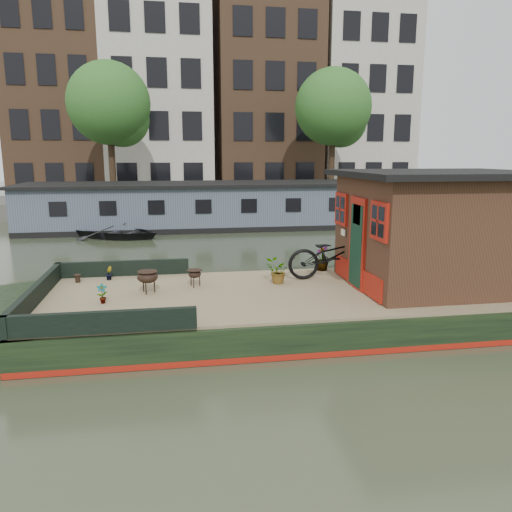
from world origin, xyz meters
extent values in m
plane|color=#26311F|center=(0.00, 0.00, 0.00)|extent=(120.00, 120.00, 0.00)
cube|color=black|center=(0.00, 0.00, 0.30)|extent=(12.00, 4.00, 0.60)
cylinder|color=black|center=(-6.00, 0.00, 0.30)|extent=(4.00, 4.00, 0.60)
cube|color=#9C190E|center=(0.00, 0.00, 0.06)|extent=(12.02, 4.02, 0.10)
cube|color=#897D54|center=(0.00, 0.00, 0.62)|extent=(11.80, 3.80, 0.05)
cube|color=black|center=(-5.92, 0.00, 0.82)|extent=(0.12, 4.00, 0.35)
cube|color=black|center=(-4.50, 1.92, 0.82)|extent=(3.00, 0.12, 0.35)
cube|color=black|center=(-4.50, -1.92, 0.82)|extent=(3.00, 0.12, 0.35)
cube|color=black|center=(2.20, 0.00, 1.80)|extent=(3.50, 3.00, 2.30)
cube|color=black|center=(2.20, 0.00, 3.01)|extent=(4.00, 3.50, 0.12)
cube|color=#9C190E|center=(0.42, 0.00, 1.60)|extent=(0.06, 0.80, 1.90)
cube|color=black|center=(0.40, 0.00, 1.55)|extent=(0.04, 0.64, 1.70)
cube|color=#9C190E|center=(0.42, -1.05, 2.20)|extent=(0.06, 0.72, 0.72)
cube|color=#9C190E|center=(0.42, 1.05, 2.20)|extent=(0.06, 0.72, 0.72)
imported|color=black|center=(0.20, 0.88, 1.19)|extent=(2.07, 0.77, 1.08)
imported|color=#9F552D|center=(-4.69, -0.28, 0.84)|extent=(0.22, 0.17, 0.39)
imported|color=brown|center=(-4.78, 1.57, 0.80)|extent=(0.15, 0.18, 0.30)
imported|color=brown|center=(-1.13, 0.63, 0.92)|extent=(0.53, 0.48, 0.54)
imported|color=brown|center=(0.20, 1.70, 0.95)|extent=(0.43, 0.43, 0.59)
cylinder|color=black|center=(-5.43, 1.44, 0.74)|extent=(0.16, 0.16, 0.18)
cylinder|color=black|center=(-3.89, -1.70, 0.75)|extent=(0.18, 0.18, 0.21)
imported|color=black|center=(-5.55, 11.50, 0.37)|extent=(4.31, 3.89, 0.73)
cube|color=#4E5968|center=(0.00, 14.00, 1.00)|extent=(20.00, 4.00, 2.00)
cube|color=black|center=(0.00, 14.00, 2.05)|extent=(20.40, 4.40, 0.12)
cube|color=black|center=(0.00, 14.00, 0.12)|extent=(20.00, 4.05, 0.24)
cube|color=#47443F|center=(0.00, 20.50, 0.45)|extent=(60.00, 6.00, 0.90)
cube|color=brown|center=(-10.50, 27.50, 7.50)|extent=(6.00, 8.00, 15.00)
cube|color=#B7B2A3|center=(-4.00, 27.50, 8.25)|extent=(7.00, 8.00, 16.50)
cube|color=brown|center=(3.50, 27.50, 7.75)|extent=(7.00, 8.00, 15.50)
cube|color=#B7B2A3|center=(10.50, 27.50, 8.00)|extent=(6.50, 8.00, 16.00)
cylinder|color=#332316|center=(-6.50, 19.00, 2.90)|extent=(0.36, 0.36, 4.00)
sphere|color=#2B551C|center=(-6.50, 19.00, 6.10)|extent=(4.40, 4.40, 4.40)
sphere|color=#2B551C|center=(-5.90, 19.30, 5.30)|extent=(3.00, 3.00, 3.00)
cylinder|color=#332316|center=(6.00, 19.00, 2.90)|extent=(0.36, 0.36, 4.00)
sphere|color=#2B551C|center=(6.00, 19.00, 6.10)|extent=(4.40, 4.40, 4.40)
sphere|color=#2B551C|center=(6.60, 19.30, 5.30)|extent=(3.00, 3.00, 3.00)
camera|label=1|loc=(-3.33, -9.66, 3.40)|focal=35.00mm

